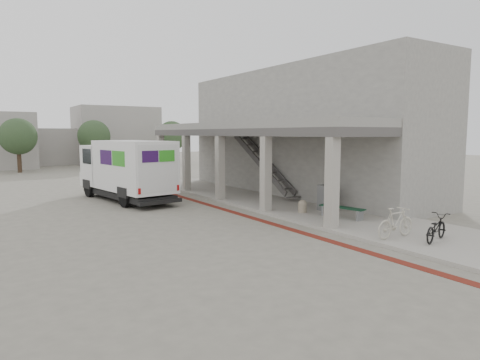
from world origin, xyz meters
TOP-DOWN VIEW (x-y plane):
  - ground at (0.00, 0.00)m, footprint 120.00×120.00m
  - bike_lane_stripe at (1.00, 2.00)m, footprint 0.35×40.00m
  - sidewalk at (4.00, 0.00)m, footprint 4.40×28.00m
  - transit_building at (6.83, 4.50)m, footprint 7.60×17.00m
  - distant_backdrop at (-2.84, 35.89)m, footprint 28.00×10.00m
  - tree_left at (-5.00, 28.00)m, footprint 3.20×3.20m
  - tree_mid at (2.00, 30.00)m, footprint 3.20×3.20m
  - tree_right at (10.00, 29.00)m, footprint 3.20×3.20m
  - fedex_truck at (-1.91, 7.26)m, footprint 3.22×7.48m
  - bench at (3.69, -2.47)m, footprint 0.81×1.93m
  - bollard_near at (2.15, -3.39)m, footprint 0.46×0.46m
  - bollard_far at (3.13, -0.73)m, footprint 0.36×0.36m
  - utility_cabinet at (4.30, -0.96)m, footprint 0.53×0.69m
  - bicycle_black at (3.45, -6.67)m, footprint 1.69×0.97m
  - bicycle_cream at (2.75, -5.72)m, footprint 1.66×0.48m

SIDE VIEW (x-z plane):
  - ground at x=0.00m, z-range 0.00..0.00m
  - bike_lane_stripe at x=1.00m, z-range 0.00..0.01m
  - sidewalk at x=4.00m, z-range 0.00..0.12m
  - bollard_far at x=3.13m, z-range 0.12..0.66m
  - bench at x=3.69m, z-range 0.22..0.66m
  - bollard_near at x=2.15m, z-range 0.12..0.81m
  - bicycle_black at x=3.45m, z-range 0.12..0.96m
  - bicycle_cream at x=2.75m, z-range 0.12..1.11m
  - utility_cabinet at x=4.30m, z-range 0.12..1.23m
  - fedex_truck at x=-1.91m, z-range 0.10..3.19m
  - distant_backdrop at x=-2.84m, z-range -0.55..5.95m
  - tree_left at x=-5.00m, z-range 0.78..5.58m
  - tree_mid at x=2.00m, z-range 0.78..5.58m
  - tree_right at x=10.00m, z-range 0.78..5.58m
  - transit_building at x=6.83m, z-range -0.10..6.90m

